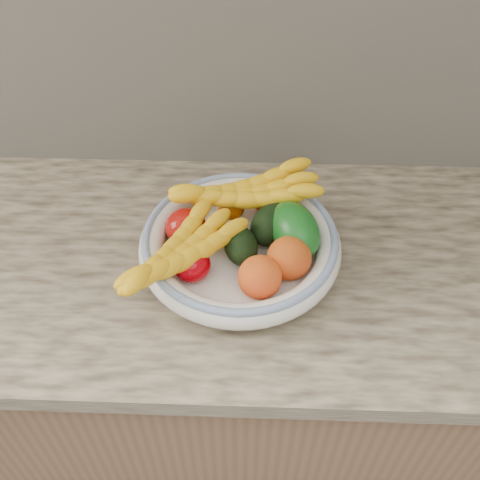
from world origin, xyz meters
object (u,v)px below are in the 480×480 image
banana_bunch_back (245,196)px  banana_bunch_front (179,256)px  fruit_bowl (240,244)px  green_mango (294,230)px

banana_bunch_back → banana_bunch_front: bearing=-138.4°
fruit_bowl → banana_bunch_back: banana_bunch_back is taller
banana_bunch_back → banana_bunch_front: banana_bunch_back is taller
fruit_bowl → green_mango: 0.11m
banana_bunch_front → banana_bunch_back: bearing=1.3°
banana_bunch_front → fruit_bowl: bearing=-22.5°
green_mango → banana_bunch_back: 0.13m
green_mango → banana_bunch_back: bearing=115.0°
green_mango → banana_bunch_front: green_mango is taller
fruit_bowl → banana_bunch_front: bearing=-148.8°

